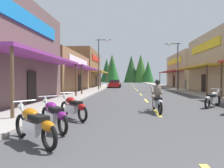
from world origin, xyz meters
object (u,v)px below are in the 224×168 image
object	(u,v)px
streetlamp_left	(101,58)
pedestrian_browsing	(186,83)
motorcycle_parked_left_2	(73,107)
rider_cruising_lead	(157,99)
motorcycle_parked_right_3	(213,99)
motorcycle_parked_left_0	(34,124)
motorcycle_parked_left_1	(54,114)
streetlamp_right	(175,60)
parked_car_curbside	(115,84)

from	to	relation	value
streetlamp_left	pedestrian_browsing	distance (m)	12.27
motorcycle_parked_left_2	rider_cruising_lead	size ratio (longest dim) A/B	0.76
motorcycle_parked_right_3	rider_cruising_lead	distance (m)	3.78
motorcycle_parked_left_0	motorcycle_parked_left_1	bearing A→B (deg)	-50.42
motorcycle_parked_right_3	rider_cruising_lead	size ratio (longest dim) A/B	0.76
motorcycle_parked_left_0	rider_cruising_lead	bearing A→B (deg)	-88.18
streetlamp_left	streetlamp_right	bearing A→B (deg)	-0.48
motorcycle_parked_left_0	parked_car_curbside	size ratio (longest dim) A/B	0.40
rider_cruising_lead	motorcycle_parked_right_3	bearing A→B (deg)	-64.51
streetlamp_left	parked_car_curbside	xyz separation A→B (m)	(1.32, 9.14, -3.69)
motorcycle_parked_left_2	parked_car_curbside	world-z (taller)	parked_car_curbside
motorcycle_parked_right_3	motorcycle_parked_left_1	world-z (taller)	same
streetlamp_right	pedestrian_browsing	xyz separation A→B (m)	(1.93, 2.11, -3.03)
streetlamp_left	streetlamp_right	distance (m)	9.70
streetlamp_right	motorcycle_parked_left_2	size ratio (longest dim) A/B	3.81
rider_cruising_lead	pedestrian_browsing	distance (m)	19.72
rider_cruising_lead	parked_car_curbside	bearing A→B (deg)	5.37
motorcycle_parked_right_3	motorcycle_parked_left_2	xyz separation A→B (m)	(-6.92, -3.67, 0.00)
streetlamp_right	parked_car_curbside	distance (m)	12.89
motorcycle_parked_left_2	pedestrian_browsing	world-z (taller)	pedestrian_browsing
rider_cruising_lead	streetlamp_left	bearing A→B (deg)	13.94
streetlamp_right	motorcycle_parked_left_1	xyz separation A→B (m)	(-8.56, -20.01, -3.54)
motorcycle_parked_right_3	motorcycle_parked_left_0	bearing A→B (deg)	176.22
motorcycle_parked_left_2	pedestrian_browsing	distance (m)	22.90
motorcycle_parked_left_0	pedestrian_browsing	xyz separation A→B (m)	(10.47, 23.45, 0.51)
streetlamp_right	parked_car_curbside	xyz separation A→B (m)	(-8.37, 9.22, -3.34)
streetlamp_left	motorcycle_parked_right_3	bearing A→B (deg)	-60.83
streetlamp_right	motorcycle_parked_left_2	distance (m)	20.46
motorcycle_parked_left_0	rider_cruising_lead	xyz separation A→B (m)	(3.75, 4.92, 0.17)
motorcycle_parked_right_3	pedestrian_browsing	xyz separation A→B (m)	(3.40, 16.76, 0.51)
motorcycle_parked_right_3	pedestrian_browsing	bearing A→B (deg)	31.34
streetlamp_left	motorcycle_parked_left_1	bearing A→B (deg)	-86.77
parked_car_curbside	streetlamp_right	bearing A→B (deg)	-135.71
streetlamp_left	motorcycle_parked_left_0	xyz separation A→B (m)	(1.15, -21.42, -3.89)
rider_cruising_lead	parked_car_curbside	size ratio (longest dim) A/B	0.49
streetlamp_left	streetlamp_right	xyz separation A→B (m)	(9.69, -0.08, -0.35)
motorcycle_parked_left_1	pedestrian_browsing	bearing A→B (deg)	-66.11
rider_cruising_lead	streetlamp_right	bearing A→B (deg)	-18.86
motorcycle_parked_left_1	parked_car_curbside	xyz separation A→B (m)	(0.18, 29.23, 0.20)
streetlamp_right	parked_car_curbside	bearing A→B (deg)	132.25
motorcycle_parked_left_0	motorcycle_parked_right_3	bearing A→B (deg)	-97.48
streetlamp_right	motorcycle_parked_left_0	bearing A→B (deg)	-111.82
parked_car_curbside	motorcycle_parked_left_2	bearing A→B (deg)	-178.00
motorcycle_parked_left_2	rider_cruising_lead	xyz separation A→B (m)	(3.59, 1.90, 0.17)
pedestrian_browsing	motorcycle_parked_left_0	bearing A→B (deg)	-120.33
streetlamp_left	motorcycle_parked_left_0	distance (m)	21.80
streetlamp_left	motorcycle_parked_left_0	world-z (taller)	streetlamp_left
streetlamp_left	motorcycle_parked_left_2	distance (m)	18.85
rider_cruising_lead	pedestrian_browsing	world-z (taller)	pedestrian_browsing
motorcycle_parked_left_1	motorcycle_parked_left_2	world-z (taller)	same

